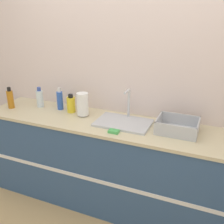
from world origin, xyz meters
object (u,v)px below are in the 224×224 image
object	(u,v)px
bottle_blue	(60,100)
bottle_amber	(10,99)
paper_towel_roll	(83,104)
dish_rack	(177,128)
sink	(123,121)
bottle_yellow	(71,104)
bottle_clear	(40,98)

from	to	relation	value
bottle_blue	bottle_amber	bearing A→B (deg)	-161.45
paper_towel_roll	dish_rack	bearing A→B (deg)	-0.56
dish_rack	bottle_amber	world-z (taller)	bottle_amber
paper_towel_roll	sink	bearing A→B (deg)	-3.08
paper_towel_roll	dish_rack	world-z (taller)	paper_towel_roll
dish_rack	bottle_yellow	world-z (taller)	bottle_yellow
paper_towel_roll	bottle_clear	distance (m)	0.56
sink	dish_rack	size ratio (longest dim) A/B	1.44
paper_towel_roll	bottle_blue	xyz separation A→B (m)	(-0.31, 0.07, -0.02)
sink	bottle_amber	bearing A→B (deg)	-176.38
sink	paper_towel_roll	world-z (taller)	sink
sink	bottle_clear	distance (m)	1.00
bottle_amber	paper_towel_roll	bearing A→B (deg)	7.20
bottle_clear	sink	bearing A→B (deg)	-4.17
bottle_amber	bottle_blue	xyz separation A→B (m)	(0.51, 0.17, 0.00)
bottle_amber	sink	bearing A→B (deg)	3.62
bottle_yellow	bottle_blue	xyz separation A→B (m)	(-0.15, 0.03, 0.02)
bottle_amber	bottle_clear	bearing A→B (deg)	29.68
dish_rack	bottle_yellow	bearing A→B (deg)	177.35
sink	bottle_blue	world-z (taller)	sink
bottle_yellow	bottle_amber	xyz separation A→B (m)	(-0.66, -0.15, 0.02)
bottle_clear	bottle_amber	bearing A→B (deg)	-150.32
paper_towel_roll	bottle_clear	size ratio (longest dim) A/B	1.07
bottle_amber	bottle_yellow	bearing A→B (deg)	12.39
bottle_blue	sink	bearing A→B (deg)	-6.95
sink	bottle_clear	world-z (taller)	sink
bottle_amber	bottle_clear	distance (m)	0.31
paper_towel_roll	bottle_blue	world-z (taller)	paper_towel_roll
paper_towel_roll	bottle_yellow	distance (m)	0.17
paper_towel_roll	bottle_blue	size ratio (longest dim) A/B	1.01
paper_towel_roll	bottle_yellow	world-z (taller)	paper_towel_roll
sink	bottle_yellow	bearing A→B (deg)	173.80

